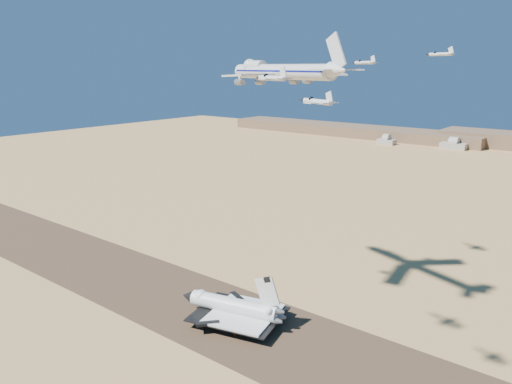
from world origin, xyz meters
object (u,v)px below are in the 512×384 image
Objects in this scene: shuttle at (233,308)px; chase_jet_b at (317,101)px; crew_a at (238,331)px; crew_b at (241,334)px; carrier_747 at (277,72)px; chase_jet_c at (364,63)px; chase_jet_a at (271,78)px; crew_c at (235,335)px; chase_jet_d at (440,54)px.

chase_jet_b reaches higher than shuttle.
crew_b is at bearing -123.94° from crew_a.
carrier_747 is 40.82× the size of crew_a.
shuttle is 103.72m from chase_jet_b.
chase_jet_c is at bearing 134.34° from chase_jet_b.
chase_jet_a is at bearing -128.16° from crew_a.
crew_c is at bearing -174.29° from crew_a.
carrier_747 is at bearing 1.62° from crew_a.
chase_jet_c is (14.89, 44.53, 3.59)m from carrier_747.
chase_jet_b is at bearing -27.31° from carrier_747.
chase_jet_c is (6.22, 81.47, 98.58)m from crew_c.
chase_jet_b is 0.90× the size of chase_jet_d.
chase_jet_a is (23.94, -12.15, 93.71)m from crew_a.
crew_c is 128.04m from chase_jet_c.
carrier_747 is 55.95m from chase_jet_a.
chase_jet_b is (43.79, -22.72, 88.61)m from crew_b.
crew_b is at bearing -85.71° from chase_jet_d.
chase_jet_c reaches higher than chase_jet_a.
chase_jet_a is at bearing 175.92° from chase_jet_b.
shuttle is at bearing -77.97° from chase_jet_c.
shuttle is at bearing -92.62° from chase_jet_d.
crew_c is 101.87m from chase_jet_b.
chase_jet_b is (54.11, -57.72, -6.21)m from carrier_747.
chase_jet_c reaches higher than crew_b.
chase_jet_d is at bearing -51.05° from crew_b.
crew_a is at bearing -71.95° from chase_jet_c.
chase_jet_a is 1.06× the size of chase_jet_d.
crew_a is 0.11× the size of chase_jet_a.
chase_jet_d is (35.71, 91.37, 101.90)m from crew_a.
crew_a is at bearing 173.38° from chase_jet_a.
carrier_747 is 4.61× the size of chase_jet_a.
chase_jet_d is (-10.64, 115.16, 13.21)m from chase_jet_b.
chase_jet_b is at bearing -176.51° from crew_c.
shuttle reaches higher than crew_c.
chase_jet_c is (-39.22, 102.25, 9.80)m from chase_jet_b.
crew_b reaches higher than crew_c.
chase_jet_b is at bearing -45.77° from chase_jet_c.
chase_jet_b reaches higher than crew_c.
crew_b is (9.88, -6.65, -4.86)m from shuttle.
chase_jet_c is at bearing 91.05° from carrier_747.
shuttle is at bearing -69.58° from carrier_747.
shuttle is at bearing 24.76° from crew_b.
crew_a is 1.11× the size of crew_c.
carrier_747 reaches higher than crew_b.
chase_jet_b is (22.41, -11.64, -5.02)m from chase_jet_a.
chase_jet_b is 116.40m from chase_jet_d.
chase_jet_b is at bearing -148.74° from crew_b.
chase_jet_b is at bearing -128.42° from crew_a.
crew_a is at bearing -87.33° from chase_jet_d.
crew_a is 3.15m from crew_c.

